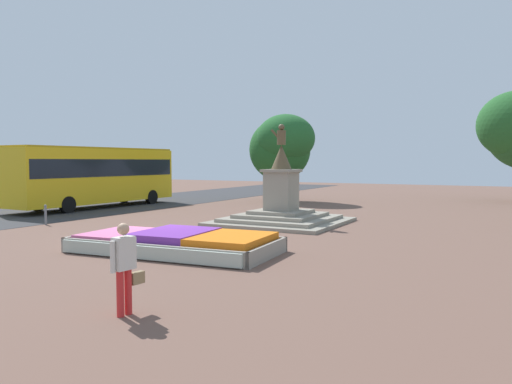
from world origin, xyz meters
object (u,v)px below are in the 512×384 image
at_px(statue_monument, 281,208).
at_px(kerb_bollard_north, 46,214).
at_px(flower_planter, 177,243).
at_px(city_bus, 95,173).
at_px(pedestrian_with_handbag, 125,264).

relative_size(statue_monument, kerb_bollard_north, 6.00).
bearing_deg(flower_planter, city_bus, 144.14).
bearing_deg(pedestrian_with_handbag, city_bus, 137.17).
height_order(statue_monument, pedestrian_with_handbag, statue_monument).
bearing_deg(flower_planter, pedestrian_with_handbag, -61.44).
bearing_deg(city_bus, kerb_bollard_north, -59.07).
distance_m(statue_monument, kerb_bollard_north, 10.15).
bearing_deg(kerb_bollard_north, flower_planter, -16.25).
relative_size(flower_planter, kerb_bollard_north, 7.30).
height_order(statue_monument, city_bus, statue_monument).
height_order(city_bus, kerb_bollard_north, city_bus).
relative_size(statue_monument, city_bus, 0.48).
relative_size(flower_planter, statue_monument, 1.22).
xyz_separation_m(city_bus, pedestrian_with_handbag, (15.87, -14.72, -1.09)).
height_order(flower_planter, city_bus, city_bus).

